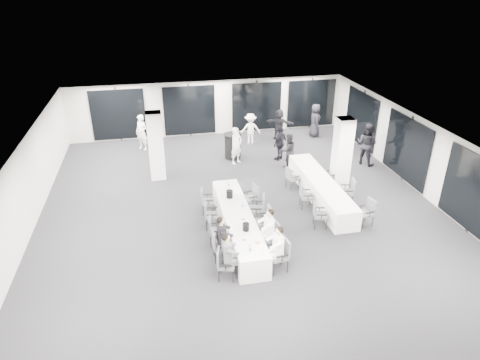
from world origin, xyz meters
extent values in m
cube|color=black|center=(0.00, 0.00, -0.01)|extent=(14.00, 16.00, 0.02)
cube|color=white|center=(0.00, 0.00, 2.81)|extent=(14.00, 16.00, 0.02)
cube|color=beige|center=(-7.01, 0.00, 1.40)|extent=(0.02, 16.00, 2.80)
cube|color=beige|center=(7.01, 0.00, 1.40)|extent=(0.02, 16.00, 2.80)
cube|color=beige|center=(0.00, 8.01, 1.40)|extent=(14.00, 0.02, 2.80)
cube|color=beige|center=(0.00, -8.01, 1.40)|extent=(14.00, 0.02, 2.80)
cube|color=black|center=(0.00, 7.94, 1.35)|extent=(13.60, 0.06, 2.50)
cube|color=black|center=(6.94, 1.00, 1.35)|extent=(0.06, 14.00, 2.50)
cube|color=white|center=(-2.80, 3.20, 1.40)|extent=(0.60, 0.60, 2.80)
cube|color=white|center=(4.20, 1.00, 1.40)|extent=(0.60, 0.60, 2.80)
cube|color=white|center=(-0.42, -1.62, 0.38)|extent=(0.90, 5.00, 0.75)
cube|color=white|center=(3.09, 0.18, 0.38)|extent=(0.90, 5.00, 0.75)
cylinder|color=black|center=(0.60, 4.63, 0.57)|extent=(0.72, 0.72, 1.14)
cylinder|color=black|center=(0.60, 4.63, 1.14)|extent=(0.83, 0.83, 0.02)
cube|color=#4C4E53|center=(-1.17, -3.73, 0.43)|extent=(0.54, 0.56, 0.08)
cube|color=#4C4E53|center=(-1.38, -3.68, 0.69)|extent=(0.16, 0.44, 0.44)
cylinder|color=black|center=(-1.31, -3.50, 0.20)|extent=(0.03, 0.03, 0.40)
cylinder|color=black|center=(-1.40, -3.87, 0.20)|extent=(0.03, 0.03, 0.40)
cylinder|color=black|center=(-0.94, -3.59, 0.20)|extent=(0.03, 0.03, 0.40)
cylinder|color=black|center=(-1.03, -3.96, 0.20)|extent=(0.03, 0.03, 0.40)
cube|color=black|center=(-1.11, -3.49, 0.60)|extent=(0.33, 0.12, 0.04)
cube|color=black|center=(-1.23, -3.96, 0.60)|extent=(0.33, 0.12, 0.04)
cube|color=#4C4E53|center=(-1.17, -2.85, 0.45)|extent=(0.48, 0.49, 0.08)
cube|color=#4C4E53|center=(-1.39, -2.84, 0.72)|extent=(0.07, 0.46, 0.46)
cylinder|color=black|center=(-1.37, -2.64, 0.21)|extent=(0.04, 0.04, 0.41)
cylinder|color=black|center=(-1.38, -3.04, 0.21)|extent=(0.04, 0.04, 0.41)
cylinder|color=black|center=(-0.96, -2.65, 0.21)|extent=(0.04, 0.04, 0.41)
cylinder|color=black|center=(-0.98, -3.05, 0.21)|extent=(0.04, 0.04, 0.41)
cube|color=black|center=(-1.16, -2.59, 0.62)|extent=(0.34, 0.05, 0.04)
cube|color=black|center=(-1.18, -3.10, 0.62)|extent=(0.34, 0.05, 0.04)
cube|color=#4C4E53|center=(-1.17, -2.02, 0.43)|extent=(0.50, 0.52, 0.08)
cube|color=#4C4E53|center=(-1.38, -1.98, 0.68)|extent=(0.12, 0.44, 0.44)
cylinder|color=black|center=(-1.33, -1.80, 0.19)|extent=(0.03, 0.03, 0.39)
cylinder|color=black|center=(-1.39, -2.17, 0.19)|extent=(0.03, 0.03, 0.39)
cylinder|color=black|center=(-0.95, -1.86, 0.19)|extent=(0.03, 0.03, 0.39)
cylinder|color=black|center=(-1.01, -2.23, 0.19)|extent=(0.03, 0.03, 0.39)
cube|color=black|center=(-1.13, -1.78, 0.59)|extent=(0.32, 0.09, 0.04)
cube|color=black|center=(-1.21, -2.25, 0.59)|extent=(0.32, 0.09, 0.04)
cube|color=#4C4E53|center=(-1.17, -1.04, 0.44)|extent=(0.51, 0.53, 0.08)
cube|color=#4C4E53|center=(-1.39, -1.01, 0.71)|extent=(0.12, 0.46, 0.45)
cylinder|color=black|center=(-1.34, -0.82, 0.20)|extent=(0.04, 0.04, 0.40)
cylinder|color=black|center=(-1.39, -1.21, 0.20)|extent=(0.04, 0.04, 0.40)
cylinder|color=black|center=(-0.95, -0.87, 0.20)|extent=(0.04, 0.04, 0.40)
cylinder|color=black|center=(-1.00, -1.26, 0.20)|extent=(0.04, 0.04, 0.40)
cube|color=black|center=(-1.14, -0.80, 0.61)|extent=(0.34, 0.08, 0.04)
cube|color=black|center=(-1.20, -1.29, 0.61)|extent=(0.34, 0.08, 0.04)
cube|color=#4C4E53|center=(-1.17, -0.06, 0.43)|extent=(0.48, 0.50, 0.08)
cube|color=#4C4E53|center=(-1.38, -0.04, 0.70)|extent=(0.10, 0.45, 0.44)
cylinder|color=black|center=(-1.35, 0.15, 0.20)|extent=(0.03, 0.03, 0.40)
cylinder|color=black|center=(-1.38, -0.23, 0.20)|extent=(0.03, 0.03, 0.40)
cylinder|color=black|center=(-0.96, 0.12, 0.20)|extent=(0.03, 0.03, 0.40)
cylinder|color=black|center=(-1.00, -0.27, 0.20)|extent=(0.03, 0.03, 0.40)
cube|color=black|center=(-1.15, 0.19, 0.60)|extent=(0.33, 0.07, 0.04)
cube|color=black|center=(-1.19, -0.30, 0.60)|extent=(0.33, 0.07, 0.04)
cube|color=#4C4E53|center=(0.33, -3.68, 0.47)|extent=(0.54, 0.56, 0.08)
cube|color=#4C4E53|center=(0.56, -3.65, 0.75)|extent=(0.12, 0.48, 0.48)
cylinder|color=black|center=(0.56, -3.85, 0.21)|extent=(0.04, 0.04, 0.43)
cylinder|color=black|center=(0.51, -3.44, 0.21)|extent=(0.04, 0.04, 0.43)
cylinder|color=black|center=(0.15, -3.91, 0.21)|extent=(0.04, 0.04, 0.43)
cylinder|color=black|center=(0.10, -3.50, 0.21)|extent=(0.04, 0.04, 0.43)
cube|color=black|center=(0.36, -3.93, 0.64)|extent=(0.36, 0.09, 0.04)
cube|color=black|center=(0.29, -3.42, 0.64)|extent=(0.36, 0.09, 0.04)
cube|color=#4C4E53|center=(0.33, -2.71, 0.46)|extent=(0.54, 0.55, 0.08)
cube|color=#4C4E53|center=(0.55, -2.67, 0.74)|extent=(0.13, 0.47, 0.47)
cylinder|color=black|center=(0.56, -2.88, 0.21)|extent=(0.04, 0.04, 0.42)
cylinder|color=black|center=(0.50, -2.47, 0.21)|extent=(0.04, 0.04, 0.42)
cylinder|color=black|center=(0.16, -2.94, 0.21)|extent=(0.04, 0.04, 0.42)
cylinder|color=black|center=(0.10, -2.53, 0.21)|extent=(0.04, 0.04, 0.42)
cube|color=black|center=(0.37, -2.96, 0.63)|extent=(0.35, 0.09, 0.04)
cube|color=black|center=(0.29, -2.45, 0.63)|extent=(0.35, 0.09, 0.04)
cube|color=#4C4E53|center=(0.33, -1.88, 0.49)|extent=(0.51, 0.53, 0.09)
cube|color=#4C4E53|center=(0.57, -1.89, 0.78)|extent=(0.08, 0.50, 0.50)
cylinder|color=black|center=(0.54, -2.10, 0.22)|extent=(0.04, 0.04, 0.44)
cylinder|color=black|center=(0.55, -1.67, 0.22)|extent=(0.04, 0.04, 0.44)
cylinder|color=black|center=(0.11, -2.09, 0.22)|extent=(0.04, 0.04, 0.44)
cylinder|color=black|center=(0.12, -1.66, 0.22)|extent=(0.04, 0.04, 0.44)
cube|color=black|center=(0.32, -2.15, 0.67)|extent=(0.37, 0.05, 0.04)
cube|color=black|center=(0.34, -1.61, 0.67)|extent=(0.37, 0.05, 0.04)
cube|color=#4C4E53|center=(0.33, -1.04, 0.49)|extent=(0.61, 0.63, 0.09)
cube|color=#4C4E53|center=(0.56, -1.10, 0.78)|extent=(0.19, 0.50, 0.50)
cylinder|color=black|center=(0.48, -1.30, 0.22)|extent=(0.04, 0.04, 0.44)
cylinder|color=black|center=(0.59, -0.89, 0.22)|extent=(0.04, 0.04, 0.44)
cylinder|color=black|center=(0.07, -1.19, 0.22)|extent=(0.04, 0.04, 0.44)
cylinder|color=black|center=(0.18, -0.78, 0.22)|extent=(0.04, 0.04, 0.44)
cube|color=black|center=(0.26, -1.30, 0.67)|extent=(0.37, 0.14, 0.04)
cube|color=black|center=(0.40, -0.78, 0.67)|extent=(0.37, 0.14, 0.04)
cube|color=#4C4E53|center=(0.33, -0.12, 0.43)|extent=(0.53, 0.54, 0.08)
cube|color=#4C4E53|center=(0.53, -0.07, 0.69)|extent=(0.15, 0.44, 0.44)
cylinder|color=black|center=(0.56, -0.26, 0.20)|extent=(0.03, 0.03, 0.39)
cylinder|color=black|center=(0.47, 0.11, 0.20)|extent=(0.03, 0.03, 0.39)
cylinder|color=black|center=(0.19, -0.35, 0.20)|extent=(0.03, 0.03, 0.39)
cylinder|color=black|center=(0.10, 0.02, 0.20)|extent=(0.03, 0.03, 0.39)
cube|color=black|center=(0.38, -0.35, 0.59)|extent=(0.32, 0.11, 0.04)
cube|color=black|center=(0.28, 0.11, 0.59)|extent=(0.32, 0.11, 0.04)
cube|color=#4C4E53|center=(2.34, -1.73, 0.43)|extent=(0.53, 0.54, 0.08)
cube|color=#4C4E53|center=(2.14, -1.69, 0.68)|extent=(0.16, 0.44, 0.44)
cylinder|color=black|center=(2.20, -1.51, 0.19)|extent=(0.03, 0.03, 0.39)
cylinder|color=black|center=(2.12, -1.87, 0.19)|extent=(0.03, 0.03, 0.39)
cylinder|color=black|center=(2.57, -1.59, 0.19)|extent=(0.03, 0.03, 0.39)
cylinder|color=black|center=(2.48, -1.96, 0.19)|extent=(0.03, 0.03, 0.39)
cube|color=black|center=(2.40, -1.50, 0.59)|extent=(0.32, 0.11, 0.04)
cube|color=black|center=(2.29, -1.96, 0.59)|extent=(0.32, 0.11, 0.04)
cube|color=#4C4E53|center=(2.34, -0.40, 0.43)|extent=(0.50, 0.51, 0.08)
cube|color=#4C4E53|center=(2.14, -0.37, 0.69)|extent=(0.12, 0.44, 0.44)
cylinder|color=black|center=(2.18, -0.19, 0.20)|extent=(0.03, 0.03, 0.39)
cylinder|color=black|center=(2.13, -0.56, 0.20)|extent=(0.03, 0.03, 0.39)
cylinder|color=black|center=(2.56, -0.24, 0.20)|extent=(0.03, 0.03, 0.39)
cylinder|color=black|center=(2.51, -0.61, 0.20)|extent=(0.03, 0.03, 0.39)
cube|color=black|center=(2.38, -0.16, 0.59)|extent=(0.33, 0.08, 0.04)
cube|color=black|center=(2.31, -0.64, 0.59)|extent=(0.33, 0.08, 0.04)
cube|color=#4C4E53|center=(2.34, 1.20, 0.41)|extent=(0.51, 0.53, 0.07)
cube|color=#4C4E53|center=(2.15, 1.15, 0.66)|extent=(0.15, 0.42, 0.42)
cylinder|color=black|center=(2.12, 1.33, 0.19)|extent=(0.03, 0.03, 0.38)
cylinder|color=black|center=(2.21, 0.98, 0.19)|extent=(0.03, 0.03, 0.38)
cylinder|color=black|center=(2.48, 1.42, 0.19)|extent=(0.03, 0.03, 0.38)
cylinder|color=black|center=(2.56, 1.07, 0.19)|extent=(0.03, 0.03, 0.38)
cube|color=black|center=(2.29, 1.42, 0.57)|extent=(0.31, 0.11, 0.04)
cube|color=black|center=(2.40, 0.98, 0.57)|extent=(0.31, 0.11, 0.04)
cube|color=#4C4E53|center=(3.84, -1.92, 0.44)|extent=(0.52, 0.53, 0.08)
cube|color=#4C4E53|center=(4.06, -1.89, 0.70)|extent=(0.13, 0.45, 0.45)
cylinder|color=black|center=(4.07, -2.08, 0.20)|extent=(0.04, 0.04, 0.40)
cylinder|color=black|center=(4.01, -1.70, 0.20)|extent=(0.04, 0.04, 0.40)
cylinder|color=black|center=(3.68, -2.15, 0.20)|extent=(0.04, 0.04, 0.40)
cylinder|color=black|center=(3.62, -1.76, 0.20)|extent=(0.04, 0.04, 0.40)
cube|color=black|center=(3.88, -2.16, 0.61)|extent=(0.33, 0.09, 0.04)
cube|color=black|center=(3.81, -1.68, 0.61)|extent=(0.33, 0.09, 0.04)
cube|color=#4C4E53|center=(3.84, -0.42, 0.46)|extent=(0.57, 0.59, 0.08)
cube|color=#4C4E53|center=(4.06, -0.48, 0.74)|extent=(0.17, 0.47, 0.47)
cylinder|color=black|center=(3.99, -0.67, 0.21)|extent=(0.04, 0.04, 0.42)
cylinder|color=black|center=(4.09, -0.27, 0.21)|extent=(0.04, 0.04, 0.42)
cylinder|color=black|center=(3.60, -0.57, 0.21)|extent=(0.04, 0.04, 0.42)
cylinder|color=black|center=(3.69, -0.18, 0.21)|extent=(0.04, 0.04, 0.42)
cube|color=black|center=(3.78, -0.67, 0.63)|extent=(0.35, 0.12, 0.04)
cube|color=black|center=(3.90, -0.17, 0.63)|extent=(0.35, 0.12, 0.04)
cube|color=#4C4E53|center=(3.84, 1.03, 0.42)|extent=(0.46, 0.48, 0.08)
cube|color=#4C4E53|center=(4.05, 1.05, 0.68)|extent=(0.09, 0.44, 0.43)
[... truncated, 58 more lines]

